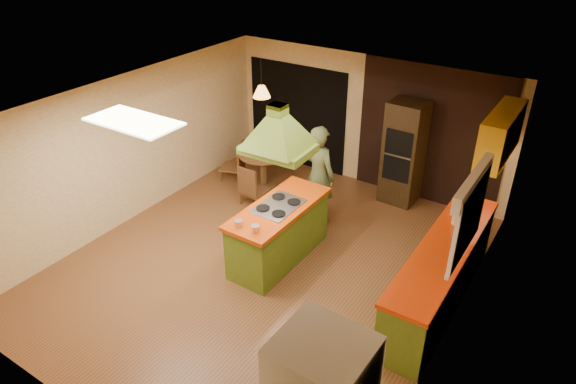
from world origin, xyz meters
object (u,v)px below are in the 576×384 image
Objects in this scene: kitchen_island at (279,232)px; dining_table at (264,162)px; canister_large at (457,218)px; wall_oven at (404,153)px; man at (319,175)px.

kitchen_island is 2.36m from dining_table.
canister_large is at bearing -11.91° from dining_table.
wall_oven is at bearing 20.95° from dining_table.
wall_oven reaches higher than kitchen_island.
man is 0.92× the size of wall_oven.
kitchen_island is 9.45× the size of canister_large.
dining_table is at bearing 131.96° from kitchen_island.
man is at bearing 93.18° from kitchen_island.
wall_oven reaches higher than canister_large.
wall_oven is at bearing 73.30° from kitchen_island.
man is at bearing -18.76° from dining_table.
wall_oven reaches higher than dining_table.
canister_large is (1.48, -1.74, 0.07)m from wall_oven.
man reaches higher than kitchen_island.
canister_large is (3.89, -0.82, 0.52)m from dining_table.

